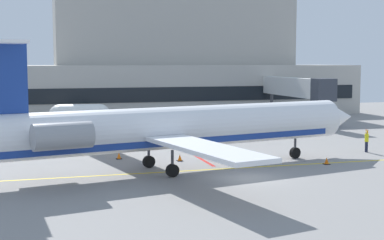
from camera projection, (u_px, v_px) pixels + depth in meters
The scene contains 12 objects.
ground at pixel (250, 179), 38.03m from camera, with size 120.00×120.00×0.11m.
terminal_building at pixel (137, 68), 83.45m from camera, with size 72.66×14.95×18.81m.
jet_bridge_west at pixel (297, 88), 72.02m from camera, with size 2.40×17.21×5.90m.
regional_jet at pixel (171, 128), 40.21m from camera, with size 34.13×25.14×9.13m.
baggage_tug at pixel (265, 119), 69.00m from camera, with size 3.42×3.72×1.99m.
belt_loader at pixel (330, 119), 68.04m from camera, with size 3.26×3.67×2.06m.
fuel_tank at pixel (80, 115), 66.01m from camera, with size 7.12×3.15×2.91m.
marshaller at pixel (367, 140), 48.91m from camera, with size 0.34×0.83×2.01m.
safety_cone_alpha at pixel (143, 148), 49.83m from camera, with size 0.47×0.47×0.55m.
safety_cone_bravo at pixel (327, 161), 43.17m from camera, with size 0.47×0.47×0.55m.
safety_cone_charlie at pixel (180, 158), 44.62m from camera, with size 0.47×0.47×0.55m.
safety_cone_delta at pixel (119, 156), 45.54m from camera, with size 0.47×0.47×0.55m.
Camera 1 is at (-14.07, -34.89, 7.85)m, focal length 52.62 mm.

